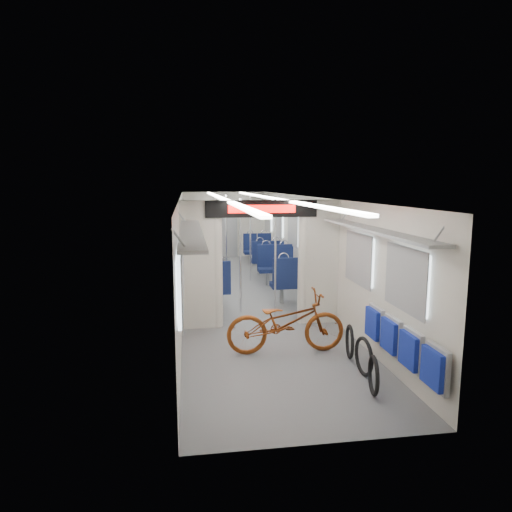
% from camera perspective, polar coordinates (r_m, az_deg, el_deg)
% --- Properties ---
extents(carriage, '(12.00, 12.02, 2.31)m').
position_cam_1_polar(carriage, '(9.97, -1.00, 2.77)').
color(carriage, '#515456').
rests_on(carriage, ground).
extents(bicycle, '(1.84, 0.67, 0.96)m').
position_cam_1_polar(bicycle, '(7.11, 3.75, -8.26)').
color(bicycle, brown).
rests_on(bicycle, ground).
extents(flip_bench, '(0.12, 2.09, 0.50)m').
position_cam_1_polar(flip_bench, '(6.22, 17.62, -10.28)').
color(flip_bench, gray).
rests_on(flip_bench, carriage).
extents(bike_hoop_a, '(0.15, 0.51, 0.51)m').
position_cam_1_polar(bike_hoop_a, '(6.00, 14.47, -14.48)').
color(bike_hoop_a, black).
rests_on(bike_hoop_a, ground).
extents(bike_hoop_b, '(0.07, 0.54, 0.54)m').
position_cam_1_polar(bike_hoop_b, '(6.52, 13.31, -12.32)').
color(bike_hoop_b, black).
rests_on(bike_hoop_b, ground).
extents(bike_hoop_c, '(0.14, 0.52, 0.51)m').
position_cam_1_polar(bike_hoop_c, '(7.08, 11.63, -10.62)').
color(bike_hoop_c, black).
rests_on(bike_hoop_c, ground).
extents(seat_bay_near_left, '(0.95, 2.27, 1.16)m').
position_cam_1_polar(seat_bay_near_left, '(10.38, -6.38, -2.24)').
color(seat_bay_near_left, '#0D163C').
rests_on(seat_bay_near_left, ground).
extents(seat_bay_near_right, '(0.94, 2.23, 1.15)m').
position_cam_1_polar(seat_bay_near_right, '(10.85, 3.49, -1.74)').
color(seat_bay_near_right, '#0D163C').
rests_on(seat_bay_near_right, ground).
extents(seat_bay_far_left, '(0.88, 1.93, 1.05)m').
position_cam_1_polar(seat_bay_far_left, '(13.39, -6.91, 0.11)').
color(seat_bay_far_left, '#0D163C').
rests_on(seat_bay_far_left, ground).
extents(seat_bay_far_right, '(0.91, 2.08, 1.10)m').
position_cam_1_polar(seat_bay_far_right, '(13.88, 0.78, 0.58)').
color(seat_bay_far_right, '#0D163C').
rests_on(seat_bay_far_right, ground).
extents(stanchion_near_left, '(0.04, 0.04, 2.30)m').
position_cam_1_polar(stanchion_near_left, '(9.13, -1.95, -0.05)').
color(stanchion_near_left, silver).
rests_on(stanchion_near_left, ground).
extents(stanchion_near_right, '(0.04, 0.04, 2.30)m').
position_cam_1_polar(stanchion_near_right, '(8.88, 2.42, -0.31)').
color(stanchion_near_right, silver).
rests_on(stanchion_near_right, ground).
extents(stanchion_far_left, '(0.04, 0.04, 2.30)m').
position_cam_1_polar(stanchion_far_left, '(12.04, -3.72, 2.16)').
color(stanchion_far_left, silver).
rests_on(stanchion_far_left, ground).
extents(stanchion_far_right, '(0.04, 0.04, 2.30)m').
position_cam_1_polar(stanchion_far_right, '(12.12, -0.71, 2.22)').
color(stanchion_far_right, silver).
rests_on(stanchion_far_right, ground).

